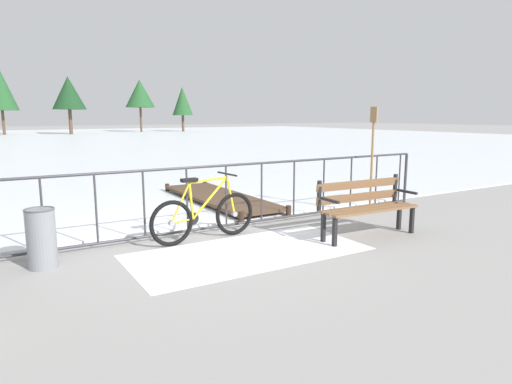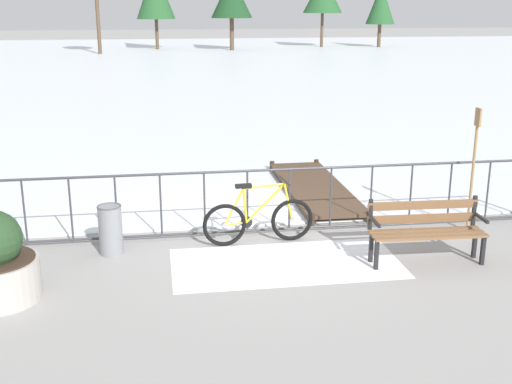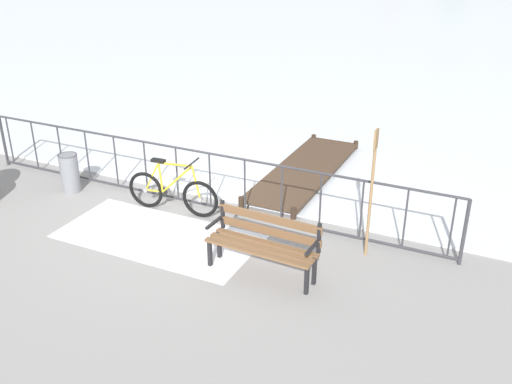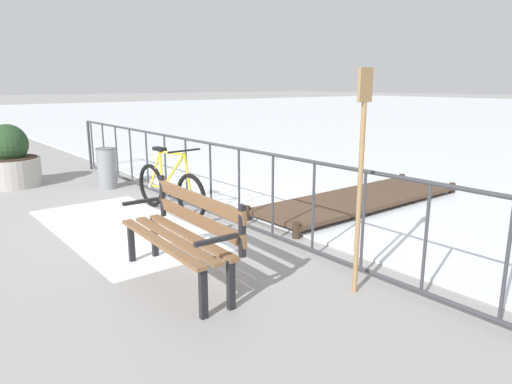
{
  "view_description": "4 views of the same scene",
  "coord_description": "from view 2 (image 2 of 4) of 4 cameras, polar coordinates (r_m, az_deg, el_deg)",
  "views": [
    {
      "loc": [
        -2.86,
        -6.22,
        1.83
      ],
      "look_at": [
        0.79,
        -0.16,
        0.61
      ],
      "focal_mm": 31.24,
      "sensor_mm": 36.0,
      "label": 1
    },
    {
      "loc": [
        -1.66,
        -9.41,
        3.53
      ],
      "look_at": [
        -0.33,
        -0.87,
        0.97
      ],
      "focal_mm": 45.13,
      "sensor_mm": 36.0,
      "label": 2
    },
    {
      "loc": [
        4.89,
        -7.75,
        4.49
      ],
      "look_at": [
        1.39,
        -0.39,
        0.71
      ],
      "focal_mm": 40.24,
      "sensor_mm": 36.0,
      "label": 3
    },
    {
      "loc": [
        5.66,
        -3.46,
        1.85
      ],
      "look_at": [
        1.27,
        0.06,
        0.53
      ],
      "focal_mm": 32.4,
      "sensor_mm": 36.0,
      "label": 4
    }
  ],
  "objects": [
    {
      "name": "trash_bin",
      "position": [
        9.54,
        -12.77,
        -3.24
      ],
      "size": [
        0.35,
        0.35,
        0.73
      ],
      "color": "gray",
      "rests_on": "ground"
    },
    {
      "name": "wooden_dock",
      "position": [
        12.39,
        5.19,
        0.45
      ],
      "size": [
        1.1,
        3.76,
        0.2
      ],
      "color": "#4C3828",
      "rests_on": "ground"
    },
    {
      "name": "frozen_pond",
      "position": [
        38.01,
        -6.41,
        11.08
      ],
      "size": [
        80.0,
        56.0,
        0.03
      ],
      "primitive_type": "cube",
      "color": "silver",
      "rests_on": "ground"
    },
    {
      "name": "park_bench",
      "position": [
        9.31,
        14.8,
        -2.97
      ],
      "size": [
        1.62,
        0.55,
        0.89
      ],
      "color": "brown",
      "rests_on": "ground"
    },
    {
      "name": "railing_fence",
      "position": [
        10.01,
        1.12,
        -0.76
      ],
      "size": [
        9.06,
        0.06,
        1.07
      ],
      "color": "#38383D",
      "rests_on": "ground"
    },
    {
      "name": "snow_patch",
      "position": [
        9.1,
        2.67,
        -6.31
      ],
      "size": [
        3.2,
        1.55,
        0.01
      ],
      "primitive_type": "cube",
      "color": "white",
      "rests_on": "ground"
    },
    {
      "name": "oar_upright",
      "position": [
        10.57,
        18.74,
        2.54
      ],
      "size": [
        0.04,
        0.16,
        1.98
      ],
      "color": "#937047",
      "rests_on": "ground"
    },
    {
      "name": "tree_centre",
      "position": [
        54.08,
        11.0,
        16.04
      ],
      "size": [
        2.3,
        2.3,
        4.97
      ],
      "color": "brown",
      "rests_on": "ground"
    },
    {
      "name": "bicycle_near_railing",
      "position": [
        9.7,
        0.21,
        -2.51
      ],
      "size": [
        1.71,
        0.52,
        0.97
      ],
      "color": "black",
      "rests_on": "ground"
    },
    {
      "name": "ground_plane",
      "position": [
        10.19,
        1.1,
        -3.77
      ],
      "size": [
        160.0,
        160.0,
        0.0
      ],
      "primitive_type": "plane",
      "color": "gray"
    }
  ]
}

